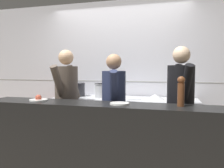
{
  "coord_description": "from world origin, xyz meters",
  "views": [
    {
      "loc": [
        0.92,
        -2.59,
        1.39
      ],
      "look_at": [
        0.06,
        0.61,
        1.15
      ],
      "focal_mm": 35.0,
      "sensor_mm": 36.0,
      "label": 1
    }
  ],
  "objects": [
    {
      "name": "pass_counter",
      "position": [
        0.2,
        -0.16,
        0.48
      ],
      "size": [
        3.16,
        0.45,
        0.97
      ],
      "color": "black",
      "rests_on": "ground_plane"
    },
    {
      "name": "pepper_mill",
      "position": [
        1.03,
        -0.11,
        1.15
      ],
      "size": [
        0.08,
        0.08,
        0.33
      ],
      "color": "brown",
      "rests_on": "pass_counter"
    },
    {
      "name": "mixing_bowl_steel",
      "position": [
        0.69,
        0.94,
        0.94
      ],
      "size": [
        0.29,
        0.29,
        0.08
      ],
      "color": "#B7BABF",
      "rests_on": "prep_counter"
    },
    {
      "name": "chef_sous",
      "position": [
        0.17,
        0.27,
        0.88
      ],
      "size": [
        0.39,
        0.69,
        1.58
      ],
      "rotation": [
        0.0,
        0.0,
        0.24
      ],
      "color": "black",
      "rests_on": "ground_plane"
    },
    {
      "name": "oven_range",
      "position": [
        -0.49,
        0.9,
        0.45
      ],
      "size": [
        0.97,
        0.71,
        0.9
      ],
      "color": "maroon",
      "rests_on": "ground_plane"
    },
    {
      "name": "sauce_pot",
      "position": [
        -0.21,
        0.95,
        1.02
      ],
      "size": [
        0.27,
        0.27,
        0.23
      ],
      "color": "#B7BABF",
      "rests_on": "oven_range"
    },
    {
      "name": "chef_line",
      "position": [
        1.05,
        0.33,
        0.93
      ],
      "size": [
        0.42,
        0.73,
        1.67
      ],
      "rotation": [
        0.0,
        0.0,
        0.27
      ],
      "color": "black",
      "rests_on": "ground_plane"
    },
    {
      "name": "stock_pot",
      "position": [
        -0.69,
        0.96,
        1.02
      ],
      "size": [
        0.32,
        0.32,
        0.23
      ],
      "color": "#2D2D33",
      "rests_on": "oven_range"
    },
    {
      "name": "plated_dish_appetiser",
      "position": [
        0.36,
        -0.16,
        0.98
      ],
      "size": [
        0.22,
        0.22,
        0.02
      ],
      "color": "white",
      "rests_on": "pass_counter"
    },
    {
      "name": "chef_head_cook",
      "position": [
        -0.56,
        0.32,
        0.92
      ],
      "size": [
        0.36,
        0.73,
        1.66
      ],
      "rotation": [
        0.0,
        0.0,
        -0.08
      ],
      "color": "black",
      "rests_on": "ground_plane"
    },
    {
      "name": "prep_counter",
      "position": [
        0.69,
        0.9,
        0.45
      ],
      "size": [
        1.34,
        0.65,
        0.9
      ],
      "color": "#B7BABF",
      "rests_on": "ground_plane"
    },
    {
      "name": "plated_dish_main",
      "position": [
        -0.71,
        -0.16,
        0.99
      ],
      "size": [
        0.23,
        0.23,
        0.08
      ],
      "color": "white",
      "rests_on": "pass_counter"
    },
    {
      "name": "wall_back_tiled",
      "position": [
        0.0,
        1.3,
        1.3
      ],
      "size": [
        8.0,
        0.06,
        2.6
      ],
      "color": "silver",
      "rests_on": "ground_plane"
    },
    {
      "name": "chefs_knife",
      "position": [
        0.26,
        0.73,
        0.9
      ],
      "size": [
        0.38,
        0.19,
        0.02
      ],
      "color": "#B7BABF",
      "rests_on": "prep_counter"
    }
  ]
}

